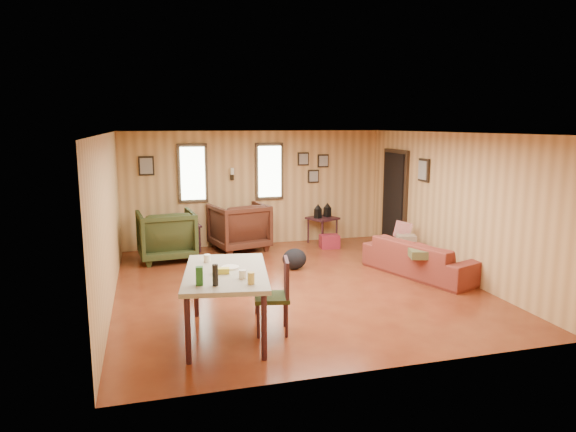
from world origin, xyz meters
name	(u,v)px	position (x,y,z in m)	size (l,w,h in m)	color
room	(300,207)	(0.17, 0.27, 1.21)	(5.54, 6.04, 2.44)	brown
sofa	(422,252)	(2.23, -0.04, 0.40)	(2.06, 0.60, 0.80)	maroon
recliner_brown	(239,224)	(-0.44, 2.57, 0.53)	(1.03, 0.96, 1.06)	#432014
recliner_green	(166,233)	(-1.90, 2.14, 0.52)	(1.01, 0.95, 1.04)	#2B3518
end_table	(186,233)	(-1.49, 2.70, 0.38)	(0.60, 0.55, 0.67)	#37181E
side_table	(323,216)	(1.40, 2.68, 0.59)	(0.72, 0.72, 0.87)	#37181E
cooler	(329,241)	(1.39, 2.19, 0.14)	(0.40, 0.30, 0.28)	maroon
backpack	(294,259)	(0.25, 0.86, 0.19)	(0.45, 0.34, 0.37)	black
sofa_pillows	(413,243)	(2.19, 0.21, 0.50)	(0.83, 1.74, 0.35)	#4C4D2B
dining_table	(226,277)	(-1.35, -1.72, 0.74)	(1.20, 1.73, 1.05)	gray
dining_chair	(278,292)	(-0.73, -1.76, 0.52)	(0.49, 0.49, 0.93)	#2B3518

